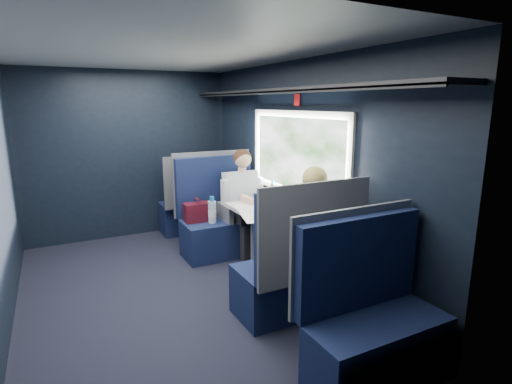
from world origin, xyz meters
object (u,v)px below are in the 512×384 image
seat_bay_near (220,220)px  cup (262,196)px  seat_bay_far (297,271)px  man (244,198)px  table (267,217)px  laptop (293,202)px  bottle_small (273,191)px  seat_row_front (197,205)px  woman (310,228)px  seat_row_back (371,322)px

seat_bay_near → cup: size_ratio=14.58×
seat_bay_far → man: size_ratio=0.95×
table → seat_bay_far: size_ratio=0.79×
man → cup: (0.10, -0.28, 0.06)m
seat_bay_far → cup: seat_bay_far is taller
laptop → bottle_small: bearing=90.5°
seat_row_front → bottle_small: size_ratio=5.01×
seat_bay_far → seat_row_front: 2.67m
seat_bay_near → seat_row_front: size_ratio=1.09×
laptop → woman: bearing=-109.4°
woman → bottle_small: woman is taller
seat_bay_far → bottle_small: bearing=69.3°
bottle_small → seat_bay_far: bearing=-110.7°
man → woman: bearing=-90.0°
seat_bay_far → bottle_small: 1.43m
seat_row_back → cup: 2.27m
seat_bay_near → seat_bay_far: size_ratio=1.00×
man → cup: 0.31m
table → laptop: bearing=-8.0°
table → cup: 0.46m
man → cup: bearing=-70.5°
woman → bottle_small: size_ratio=5.71×
woman → cup: bearing=84.9°
bottle_small → cup: (-0.13, 0.02, -0.06)m
seat_row_front → bottle_small: seat_row_front is taller
seat_bay_far → seat_bay_near: bearing=90.4°
seat_bay_near → bottle_small: 0.80m
laptop → seat_row_front: bearing=104.7°
seat_bay_far → seat_row_back: 0.92m
man → seat_bay_far: bearing=-99.0°
seat_row_front → man: bearing=-77.2°
table → bottle_small: bearing=53.2°
bottle_small → seat_row_front: bearing=108.9°
woman → cup: woman is taller
seat_bay_near → cup: 0.69m
table → laptop: laptop is taller
laptop → seat_bay_far: bearing=-120.2°
seat_bay_near → man: (0.26, -0.17, 0.30)m
seat_bay_far → cup: (0.35, 1.29, 0.37)m
table → seat_bay_near: 0.93m
seat_bay_far → laptop: size_ratio=3.99×
woman → seat_row_back: bearing=-102.9°
woman → laptop: (0.23, 0.67, 0.07)m
seat_bay_near → cup: seat_bay_near is taller
seat_row_front → seat_row_back: (0.00, -3.59, 0.00)m
table → woman: woman is taller
seat_row_back → laptop: seat_row_back is taller
man → bottle_small: bearing=-52.7°
laptop → cup: (-0.13, 0.46, -0.02)m
table → seat_bay_near: bearing=102.6°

